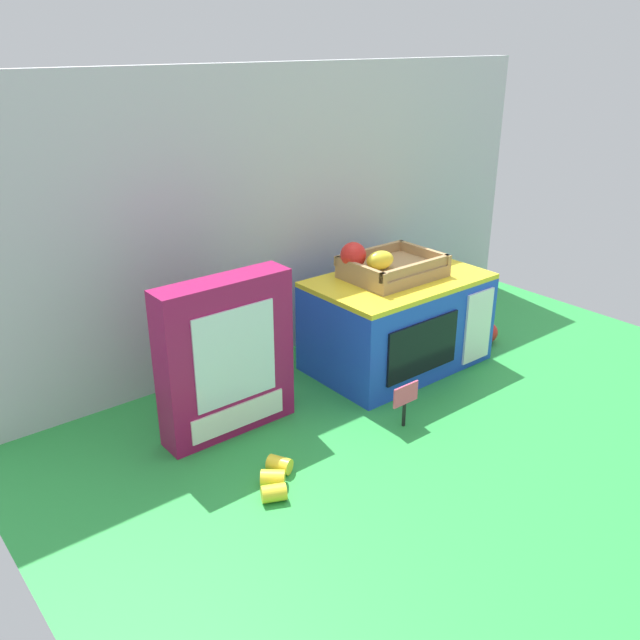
# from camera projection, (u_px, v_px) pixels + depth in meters

# --- Properties ---
(ground_plane) EXTENTS (1.70, 1.70, 0.00)m
(ground_plane) POSITION_uv_depth(u_px,v_px,m) (353.00, 375.00, 1.67)
(ground_plane) COLOR green
(ground_plane) RESTS_ON ground
(display_back_panel) EXTENTS (1.61, 0.03, 0.73)m
(display_back_panel) POSITION_uv_depth(u_px,v_px,m) (293.00, 214.00, 1.70)
(display_back_panel) COLOR #B7BABF
(display_back_panel) RESTS_ON ground
(toy_microwave) EXTENTS (0.43, 0.28, 0.23)m
(toy_microwave) POSITION_uv_depth(u_px,v_px,m) (397.00, 322.00, 1.68)
(toy_microwave) COLOR blue
(toy_microwave) RESTS_ON ground
(food_groups_crate) EXTENTS (0.23, 0.17, 0.09)m
(food_groups_crate) POSITION_uv_depth(u_px,v_px,m) (386.00, 266.00, 1.63)
(food_groups_crate) COLOR #A37F51
(food_groups_crate) RESTS_ON toy_microwave
(cookie_set_box) EXTENTS (0.29, 0.08, 0.34)m
(cookie_set_box) POSITION_uv_depth(u_px,v_px,m) (226.00, 357.00, 1.38)
(cookie_set_box) COLOR #99144C
(cookie_set_box) RESTS_ON ground
(price_sign) EXTENTS (0.07, 0.01, 0.10)m
(price_sign) POSITION_uv_depth(u_px,v_px,m) (405.00, 399.00, 1.43)
(price_sign) COLOR black
(price_sign) RESTS_ON ground
(loose_toy_banana) EXTENTS (0.11, 0.12, 0.03)m
(loose_toy_banana) POSITION_uv_depth(u_px,v_px,m) (275.00, 478.00, 1.25)
(loose_toy_banana) COLOR yellow
(loose_toy_banana) RESTS_ON ground
(loose_toy_apple) EXTENTS (0.06, 0.06, 0.06)m
(loose_toy_apple) POSITION_uv_depth(u_px,v_px,m) (487.00, 332.00, 1.84)
(loose_toy_apple) COLOR red
(loose_toy_apple) RESTS_ON ground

